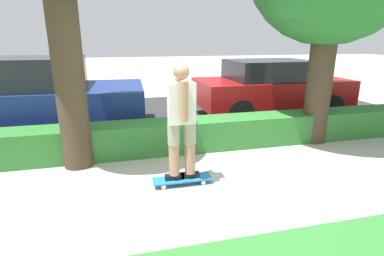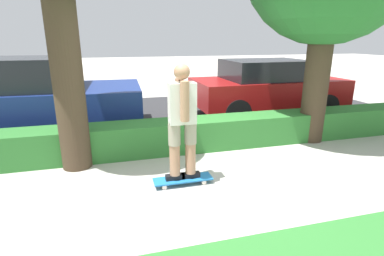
{
  "view_description": "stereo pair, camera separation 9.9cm",
  "coord_description": "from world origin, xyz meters",
  "px_view_note": "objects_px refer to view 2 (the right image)",
  "views": [
    {
      "loc": [
        -1.12,
        -3.38,
        1.93
      ],
      "look_at": [
        -0.14,
        0.6,
        0.7
      ],
      "focal_mm": 28.0,
      "sensor_mm": 36.0,
      "label": 1
    },
    {
      "loc": [
        -1.22,
        -3.36,
        1.93
      ],
      "look_at": [
        -0.14,
        0.6,
        0.7
      ],
      "focal_mm": 28.0,
      "sensor_mm": 36.0,
      "label": 2
    }
  ],
  "objects_px": {
    "parked_car_front": "(23,95)",
    "parked_car_middle": "(267,87)",
    "skater_person": "(182,121)",
    "skateboard": "(183,179)"
  },
  "relations": [
    {
      "from": "skater_person",
      "to": "parked_car_middle",
      "type": "bearing_deg",
      "value": 47.14
    },
    {
      "from": "skateboard",
      "to": "parked_car_front",
      "type": "xyz_separation_m",
      "value": [
        -2.62,
        3.1,
        0.76
      ]
    },
    {
      "from": "skater_person",
      "to": "parked_car_middle",
      "type": "xyz_separation_m",
      "value": [
        3.01,
        3.24,
        -0.17
      ]
    },
    {
      "from": "skater_person",
      "to": "parked_car_front",
      "type": "xyz_separation_m",
      "value": [
        -2.62,
        3.1,
        -0.08
      ]
    },
    {
      "from": "skateboard",
      "to": "parked_car_middle",
      "type": "bearing_deg",
      "value": 47.14
    },
    {
      "from": "parked_car_front",
      "to": "parked_car_middle",
      "type": "distance_m",
      "value": 5.63
    },
    {
      "from": "parked_car_front",
      "to": "parked_car_middle",
      "type": "height_order",
      "value": "parked_car_front"
    },
    {
      "from": "skater_person",
      "to": "parked_car_middle",
      "type": "distance_m",
      "value": 4.42
    },
    {
      "from": "parked_car_front",
      "to": "parked_car_middle",
      "type": "xyz_separation_m",
      "value": [
        5.63,
        0.14,
        -0.08
      ]
    },
    {
      "from": "skateboard",
      "to": "parked_car_middle",
      "type": "height_order",
      "value": "parked_car_middle"
    }
  ]
}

